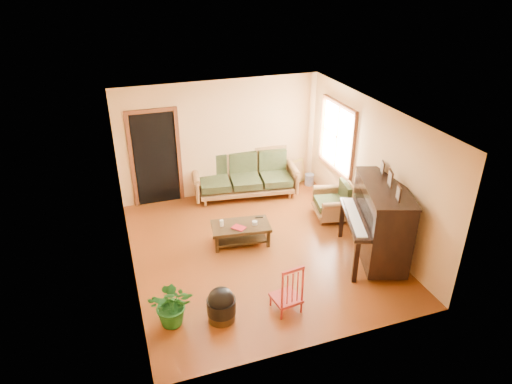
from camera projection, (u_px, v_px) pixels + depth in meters
name	position (u px, v px, depth m)	size (l,w,h in m)	color
floor	(258.00, 249.00, 8.50)	(5.00, 5.00, 0.00)	#5B270C
doorway	(156.00, 159.00, 9.70)	(1.08, 0.16, 2.05)	black
window	(337.00, 137.00, 9.55)	(0.12, 1.36, 1.46)	white
sofa	(245.00, 175.00, 10.23)	(2.30, 0.97, 0.99)	brown
coffee_table	(241.00, 234.00, 8.62)	(1.08, 0.59, 0.39)	black
armchair	(332.00, 199.00, 9.39)	(0.78, 0.82, 0.82)	brown
piano	(381.00, 223.00, 7.95)	(0.96, 1.63, 1.44)	black
footstool	(221.00, 308.00, 6.77)	(0.44, 0.44, 0.42)	black
red_chair	(286.00, 286.00, 6.86)	(0.40, 0.44, 0.87)	maroon
leaning_frame	(296.00, 172.00, 10.87)	(0.46, 0.10, 0.61)	gold
ceramic_crock	(309.00, 180.00, 10.87)	(0.22, 0.22, 0.27)	#34519E
potted_plant	(173.00, 304.00, 6.63)	(0.65, 0.56, 0.72)	#18571B
book	(236.00, 230.00, 8.34)	(0.18, 0.24, 0.02)	maroon
candle	(222.00, 223.00, 8.46)	(0.07, 0.07, 0.12)	white
glass_jar	(255.00, 223.00, 8.53)	(0.10, 0.10, 0.07)	silver
remote	(259.00, 217.00, 8.77)	(0.15, 0.04, 0.02)	black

